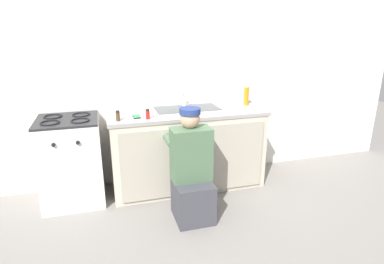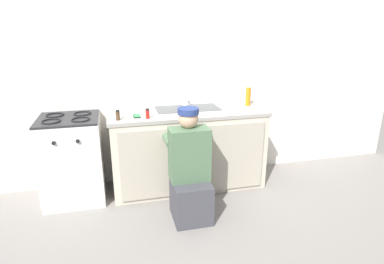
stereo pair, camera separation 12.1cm
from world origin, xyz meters
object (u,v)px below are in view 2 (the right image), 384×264
plumber_person (190,174)px  spice_bottle_pepper (118,115)px  cell_phone (137,116)px  sink_double_basin (188,110)px  soap_bottle_orange (248,96)px  spice_bottle_red (148,114)px  stove_range (73,159)px

plumber_person → spice_bottle_pepper: size_ratio=10.52×
plumber_person → cell_phone: 0.86m
sink_double_basin → plumber_person: bearing=-101.6°
cell_phone → soap_bottle_orange: bearing=7.7°
sink_double_basin → spice_bottle_red: bearing=-157.6°
sink_double_basin → cell_phone: (-0.58, -0.09, -0.01)m
stove_range → cell_phone: (0.70, -0.09, 0.46)m
stove_range → cell_phone: bearing=-7.1°
cell_phone → spice_bottle_pepper: bearing=-154.5°
sink_double_basin → plumber_person: 0.83m
spice_bottle_red → plumber_person: bearing=-54.6°
spice_bottle_red → cell_phone: size_ratio=0.75×
sink_double_basin → soap_bottle_orange: soap_bottle_orange is taller
plumber_person → spice_bottle_pepper: plumber_person is taller
plumber_person → spice_bottle_red: plumber_person is taller
plumber_person → cell_phone: bearing=127.3°
spice_bottle_red → soap_bottle_orange: bearing=13.0°
plumber_person → spice_bottle_red: 0.77m
soap_bottle_orange → cell_phone: size_ratio=1.79×
sink_double_basin → cell_phone: bearing=-171.2°
plumber_person → soap_bottle_orange: bearing=40.0°
soap_bottle_orange → cell_phone: soap_bottle_orange is taller
soap_bottle_orange → spice_bottle_pepper: size_ratio=2.38×
stove_range → plumber_person: bearing=-30.2°
plumber_person → soap_bottle_orange: size_ratio=4.42×
spice_bottle_pepper → cell_phone: spice_bottle_pepper is taller
sink_double_basin → cell_phone: size_ratio=5.71×
stove_range → spice_bottle_pepper: (0.51, -0.18, 0.50)m
cell_phone → spice_bottle_red: bearing=-45.2°
stove_range → plumber_person: (1.14, -0.66, -0.01)m
stove_range → soap_bottle_orange: soap_bottle_orange is taller
sink_double_basin → spice_bottle_pepper: size_ratio=7.62×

